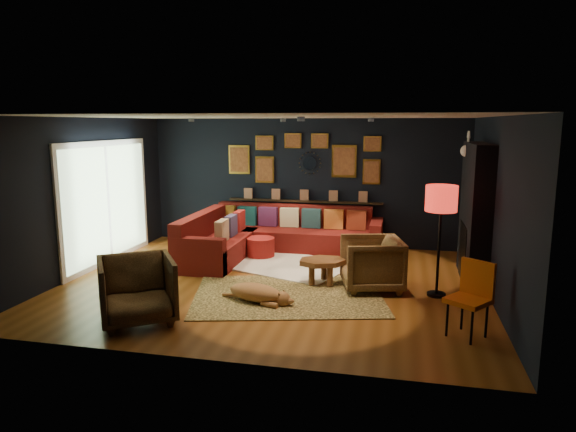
% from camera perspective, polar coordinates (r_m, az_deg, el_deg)
% --- Properties ---
extents(floor, '(6.50, 6.50, 0.00)m').
position_cam_1_polar(floor, '(8.22, -1.69, -7.46)').
color(floor, brown).
rests_on(floor, ground).
extents(room_walls, '(6.50, 6.50, 6.50)m').
position_cam_1_polar(room_walls, '(7.88, -1.75, 3.64)').
color(room_walls, black).
rests_on(room_walls, ground).
extents(sectional, '(3.41, 2.69, 0.86)m').
position_cam_1_polar(sectional, '(9.97, -2.59, -2.36)').
color(sectional, maroon).
rests_on(sectional, ground).
extents(ledge, '(3.20, 0.12, 0.04)m').
position_cam_1_polar(ledge, '(10.57, 1.83, 1.66)').
color(ledge, black).
rests_on(ledge, room_walls).
extents(gallery_wall, '(3.15, 0.04, 1.02)m').
position_cam_1_polar(gallery_wall, '(10.51, 1.82, 6.48)').
color(gallery_wall, gold).
rests_on(gallery_wall, room_walls).
extents(sunburst_mirror, '(0.47, 0.16, 0.47)m').
position_cam_1_polar(sunburst_mirror, '(10.50, 2.43, 5.89)').
color(sunburst_mirror, silver).
rests_on(sunburst_mirror, room_walls).
extents(fireplace, '(0.31, 1.60, 2.20)m').
position_cam_1_polar(fireplace, '(8.70, 19.99, -0.16)').
color(fireplace, black).
rests_on(fireplace, ground).
extents(deer_head, '(0.50, 0.28, 0.45)m').
position_cam_1_polar(deer_head, '(9.08, 20.28, 6.79)').
color(deer_head, white).
rests_on(deer_head, fireplace).
extents(sliding_door, '(0.06, 2.80, 2.20)m').
position_cam_1_polar(sliding_door, '(9.77, -19.45, 1.43)').
color(sliding_door, white).
rests_on(sliding_door, ground).
extents(ceiling_spots, '(3.30, 2.50, 0.06)m').
position_cam_1_polar(ceiling_spots, '(8.61, -0.46, 10.65)').
color(ceiling_spots, black).
rests_on(ceiling_spots, room_walls).
extents(shag_rug, '(2.57, 2.22, 0.03)m').
position_cam_1_polar(shag_rug, '(9.19, -0.23, -5.44)').
color(shag_rug, white).
rests_on(shag_rug, ground).
extents(leopard_rug, '(3.12, 2.56, 0.02)m').
position_cam_1_polar(leopard_rug, '(7.65, 0.01, -8.78)').
color(leopard_rug, '#D8B762').
rests_on(leopard_rug, ground).
extents(coffee_table, '(0.90, 0.78, 0.38)m').
position_cam_1_polar(coffee_table, '(8.07, 3.82, -5.35)').
color(coffee_table, brown).
rests_on(coffee_table, shag_rug).
extents(pouf, '(0.53, 0.53, 0.35)m').
position_cam_1_polar(pouf, '(9.71, -3.06, -3.44)').
color(pouf, maroon).
rests_on(pouf, shag_rug).
extents(armchair_left, '(1.22, 1.21, 0.93)m').
position_cam_1_polar(armchair_left, '(6.82, -16.44, -7.56)').
color(armchair_left, '#A1723D').
rests_on(armchair_left, ground).
extents(armchair_right, '(0.99, 1.03, 0.89)m').
position_cam_1_polar(armchair_right, '(7.90, 9.26, -4.97)').
color(armchair_right, '#A1723D').
rests_on(armchair_right, ground).
extents(gold_stool, '(0.32, 0.32, 0.40)m').
position_cam_1_polar(gold_stool, '(7.86, -18.34, -7.32)').
color(gold_stool, gold).
rests_on(gold_stool, ground).
extents(orange_chair, '(0.60, 0.60, 0.91)m').
position_cam_1_polar(orange_chair, '(6.50, 19.76, -7.99)').
color(orange_chair, black).
rests_on(orange_chair, ground).
extents(floor_lamp, '(0.45, 0.45, 1.64)m').
position_cam_1_polar(floor_lamp, '(7.63, 16.66, 1.35)').
color(floor_lamp, black).
rests_on(floor_lamp, ground).
extents(dog, '(1.23, 0.82, 0.35)m').
position_cam_1_polar(dog, '(7.34, -3.65, -8.10)').
color(dog, '#B57748').
rests_on(dog, leopard_rug).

